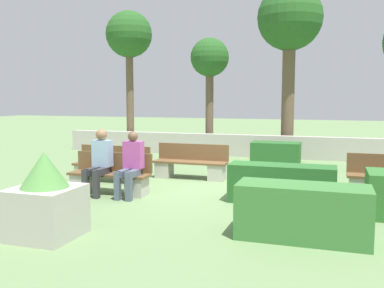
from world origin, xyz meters
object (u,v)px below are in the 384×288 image
at_px(bench_front, 110,178).
at_px(tree_leftmost, 129,38).
at_px(person_seated_man, 99,159).
at_px(tree_center_right, 290,23).
at_px(person_seated_woman, 131,162).
at_px(bench_right_side, 191,166).
at_px(bench_left_side, 111,168).
at_px(tree_center_left, 210,62).
at_px(planter_corner_left, 45,200).

relative_size(bench_front, tree_leftmost, 0.34).
height_order(person_seated_man, tree_center_right, tree_center_right).
bearing_deg(tree_leftmost, person_seated_woman, -63.70).
bearing_deg(bench_front, person_seated_man, -138.87).
height_order(bench_right_side, person_seated_man, person_seated_man).
height_order(bench_left_side, tree_center_right, tree_center_right).
height_order(bench_front, tree_center_left, tree_center_left).
bearing_deg(tree_center_left, bench_front, -91.50).
xyz_separation_m(person_seated_man, tree_leftmost, (-2.68, 6.83, 3.38)).
relative_size(bench_right_side, planter_corner_left, 1.49).
distance_m(person_seated_man, tree_leftmost, 8.08).
relative_size(tree_center_left, tree_center_right, 0.72).
relative_size(bench_left_side, tree_leftmost, 0.35).
bearing_deg(person_seated_woman, planter_corner_left, -91.03).
relative_size(person_seated_man, tree_leftmost, 0.26).
height_order(bench_left_side, person_seated_man, person_seated_man).
xyz_separation_m(bench_right_side, planter_corner_left, (-0.56, -4.80, 0.22)).
xyz_separation_m(person_seated_woman, planter_corner_left, (-0.05, -2.59, -0.17)).
relative_size(bench_right_side, tree_leftmost, 0.35).
height_order(bench_front, bench_left_side, same).
relative_size(person_seated_woman, tree_center_right, 0.23).
xyz_separation_m(bench_right_side, person_seated_woman, (-0.51, -2.20, 0.39)).
xyz_separation_m(bench_right_side, tree_center_right, (1.82, 4.80, 4.05)).
xyz_separation_m(tree_leftmost, tree_center_left, (3.01, 0.15, -0.93)).
distance_m(planter_corner_left, tree_leftmost, 10.63).
xyz_separation_m(planter_corner_left, tree_leftmost, (-3.33, 9.43, 3.58)).
height_order(bench_front, bench_right_side, same).
xyz_separation_m(bench_right_side, tree_leftmost, (-3.89, 4.64, 3.80)).
xyz_separation_m(tree_leftmost, tree_center_right, (5.71, 0.16, 0.25)).
bearing_deg(planter_corner_left, tree_center_right, 76.09).
distance_m(bench_right_side, person_seated_woman, 2.29).
height_order(bench_left_side, tree_center_left, tree_center_left).
height_order(bench_front, person_seated_man, person_seated_man).
relative_size(planter_corner_left, tree_leftmost, 0.24).
bearing_deg(tree_center_left, planter_corner_left, -88.07).
height_order(person_seated_man, tree_center_left, tree_center_left).
bearing_deg(tree_center_right, person_seated_man, -113.43).
height_order(bench_left_side, planter_corner_left, planter_corner_left).
bearing_deg(tree_leftmost, planter_corner_left, -70.53).
xyz_separation_m(person_seated_man, person_seated_woman, (0.70, -0.01, -0.03)).
distance_m(person_seated_man, planter_corner_left, 2.69).
height_order(bench_right_side, person_seated_woman, person_seated_woman).
bearing_deg(bench_left_side, person_seated_man, -70.95).
height_order(bench_right_side, tree_center_left, tree_center_left).
height_order(person_seated_woman, tree_center_right, tree_center_right).
height_order(bench_front, planter_corner_left, planter_corner_left).
height_order(person_seated_man, person_seated_woman, person_seated_man).
relative_size(tree_leftmost, tree_center_left, 1.27).
height_order(person_seated_woman, tree_leftmost, tree_leftmost).
relative_size(bench_front, person_seated_man, 1.29).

